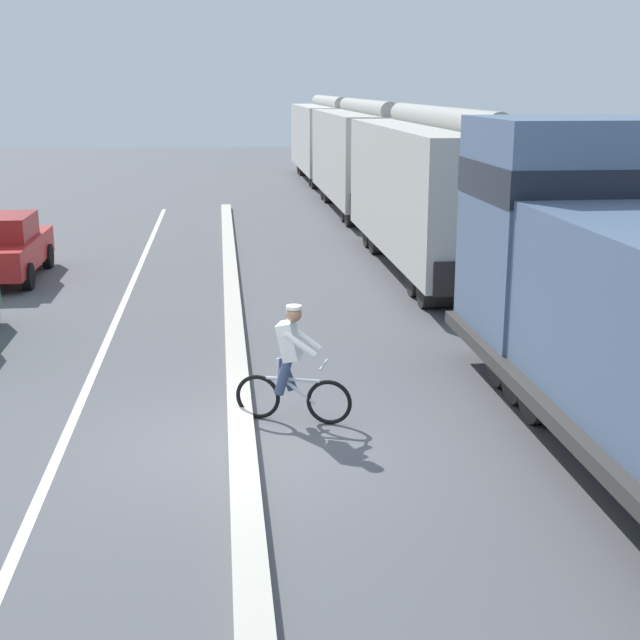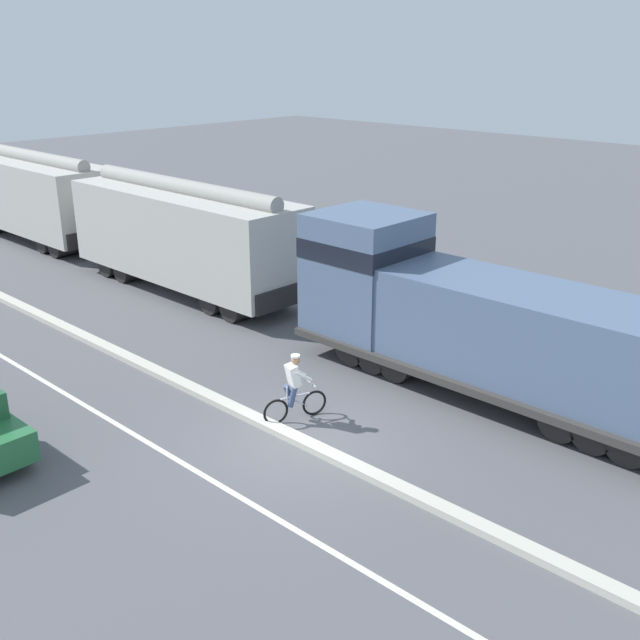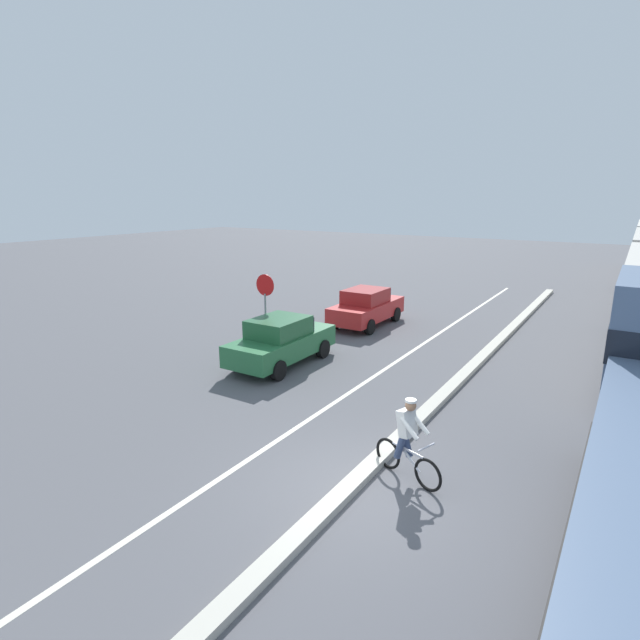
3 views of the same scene
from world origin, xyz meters
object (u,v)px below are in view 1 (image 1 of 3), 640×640
at_px(hopper_car_middle, 365,156).
at_px(cyclist, 292,367).
at_px(parked_car_red, 3,247).
at_px(hopper_car_trailing, 328,139).
at_px(hopper_car_lead, 437,191).

relative_size(hopper_car_middle, cyclist, 6.18).
relative_size(parked_car_red, cyclist, 2.45).
bearing_deg(parked_car_red, hopper_car_middle, 46.24).
bearing_deg(hopper_car_middle, hopper_car_trailing, 90.00).
relative_size(hopper_car_middle, parked_car_red, 2.52).
height_order(hopper_car_lead, parked_car_red, hopper_car_lead).
relative_size(hopper_car_trailing, cyclist, 6.18).
xyz_separation_m(hopper_car_middle, parked_car_red, (-10.85, -11.33, -1.26)).
distance_m(hopper_car_lead, parked_car_red, 10.93).
distance_m(parked_car_red, cyclist, 12.22).
distance_m(hopper_car_lead, hopper_car_trailing, 23.20).
distance_m(hopper_car_lead, cyclist, 11.23).
relative_size(hopper_car_middle, hopper_car_trailing, 1.00).
bearing_deg(hopper_car_middle, parked_car_red, -133.76).
bearing_deg(hopper_car_trailing, hopper_car_middle, -90.00).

